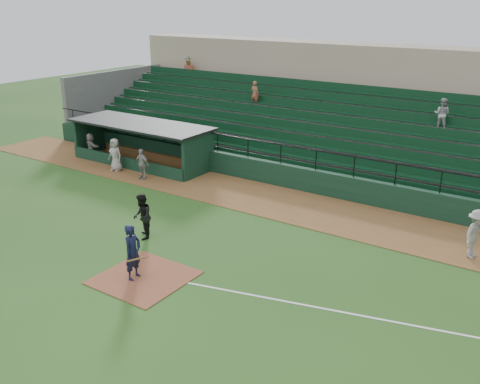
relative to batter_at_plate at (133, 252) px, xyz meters
The scene contains 12 objects.
ground 1.59m from the batter_at_plate, 78.01° to the left, with size 90.00×90.00×0.00m, color #27511A.
warning_track 9.26m from the batter_at_plate, 88.41° to the left, with size 40.00×4.00×0.03m, color brown.
home_plate_dirt 1.04m from the batter_at_plate, 38.27° to the left, with size 3.00×3.00×0.03m, color brown.
foul_line 8.66m from the batter_at_plate, 16.22° to the left, with size 18.00×0.09×0.01m, color white.
stadium_structure 17.71m from the batter_at_plate, 89.18° to the left, with size 38.00×13.08×6.40m.
dugout 14.35m from the batter_at_plate, 131.42° to the left, with size 8.90×3.20×2.42m.
batter_at_plate is the anchor object (origin of this frame).
umpire 3.36m from the batter_at_plate, 128.52° to the left, with size 0.92×0.72×1.89m, color black.
runner 12.54m from the batter_at_plate, 41.24° to the left, with size 1.23×0.71×1.90m, color #9A9590.
dugout_player_a 11.02m from the batter_at_plate, 132.30° to the left, with size 0.97×0.40×1.66m, color #A5A09B.
dugout_player_b 12.77m from the batter_at_plate, 139.07° to the left, with size 0.91×0.59×1.86m, color #A7A29C.
dugout_player_c 15.69m from the batter_at_plate, 143.87° to the left, with size 1.45×0.46×1.57m, color #99948F.
Camera 1 is at (12.11, -12.91, 9.24)m, focal length 40.23 mm.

